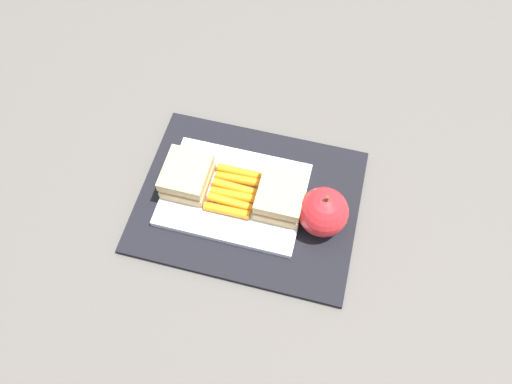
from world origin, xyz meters
name	(u,v)px	position (x,y,z in m)	size (l,w,h in m)	color
ground_plane	(249,202)	(0.00, 0.00, 0.00)	(2.40, 2.40, 0.00)	#56514C
lunchbag_mat	(249,201)	(0.00, 0.00, 0.01)	(0.36, 0.28, 0.01)	black
food_tray	(234,195)	(-0.03, 0.00, 0.02)	(0.23, 0.17, 0.01)	white
sandwich_half_left	(187,176)	(-0.10, 0.00, 0.04)	(0.07, 0.08, 0.04)	tan
sandwich_half_right	(281,197)	(0.05, 0.00, 0.04)	(0.07, 0.08, 0.04)	tan
carrot_sticks_bundle	(234,191)	(-0.02, 0.00, 0.03)	(0.08, 0.09, 0.02)	orange
apple	(323,212)	(0.12, -0.01, 0.05)	(0.08, 0.08, 0.09)	red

